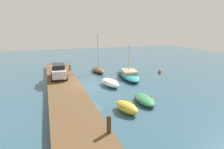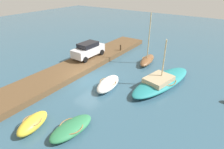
% 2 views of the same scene
% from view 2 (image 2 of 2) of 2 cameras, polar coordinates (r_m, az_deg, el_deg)
% --- Properties ---
extents(ground_plane, '(84.00, 84.00, 0.00)m').
position_cam_2_polar(ground_plane, '(18.45, -7.29, -1.34)').
color(ground_plane, '#33566B').
extents(dock_platform, '(26.44, 3.54, 0.56)m').
position_cam_2_polar(dock_platform, '(19.97, -12.82, 1.39)').
color(dock_platform, brown).
rests_on(dock_platform, ground_plane).
extents(rowboat_white, '(3.51, 1.95, 0.81)m').
position_cam_2_polar(rowboat_white, '(16.64, -1.20, -2.84)').
color(rowboat_white, white).
rests_on(rowboat_white, ground_plane).
extents(rowboat_brown, '(3.81, 1.68, 5.74)m').
position_cam_2_polar(rowboat_brown, '(22.00, 10.77, 4.50)').
color(rowboat_brown, brown).
rests_on(rowboat_brown, ground_plane).
extents(rowboat_green, '(3.26, 1.73, 0.63)m').
position_cam_2_polar(rowboat_green, '(12.56, -12.34, -15.70)').
color(rowboat_green, '#2D7A4C').
rests_on(rowboat_green, ground_plane).
extents(sailboat_teal, '(8.31, 3.99, 4.38)m').
position_cam_2_polar(sailboat_teal, '(17.63, 15.02, -1.92)').
color(sailboat_teal, teal).
rests_on(sailboat_teal, ground_plane).
extents(dinghy_yellow, '(2.67, 1.67, 0.83)m').
position_cam_2_polar(dinghy_yellow, '(13.49, -23.15, -13.54)').
color(dinghy_yellow, gold).
rests_on(dinghy_yellow, ground_plane).
extents(mooring_post_west, '(0.19, 0.19, 0.76)m').
position_cam_2_polar(mooring_post_west, '(24.11, 2.65, 8.27)').
color(mooring_post_west, '#47331E').
rests_on(mooring_post_west, dock_platform).
extents(parked_car, '(4.16, 1.94, 1.74)m').
position_cam_2_polar(parked_car, '(21.96, -7.30, 7.59)').
color(parked_car, silver).
rests_on(parked_car, dock_platform).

